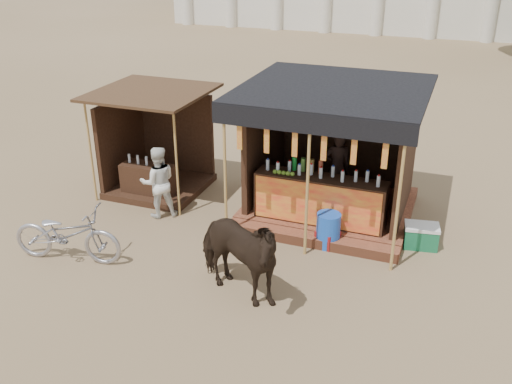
{
  "coord_description": "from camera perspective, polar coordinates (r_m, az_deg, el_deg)",
  "views": [
    {
      "loc": [
        3.4,
        -7.44,
        5.56
      ],
      "look_at": [
        0.0,
        1.6,
        1.1
      ],
      "focal_mm": 40.0,
      "sensor_mm": 36.0,
      "label": 1
    }
  ],
  "objects": [
    {
      "name": "cow",
      "position": [
        9.21,
        -2.0,
        -6.31
      ],
      "size": [
        2.09,
        1.48,
        1.61
      ],
      "primitive_type": "imported",
      "rotation": [
        0.0,
        0.0,
        1.21
      ],
      "color": "black",
      "rests_on": "ground"
    },
    {
      "name": "secondary_stall",
      "position": [
        13.39,
        -10.3,
        3.78
      ],
      "size": [
        2.4,
        2.4,
        2.38
      ],
      "color": "#392114",
      "rests_on": "ground"
    },
    {
      "name": "blue_barrel",
      "position": [
        10.99,
        7.23,
        -3.79
      ],
      "size": [
        0.51,
        0.51,
        0.68
      ],
      "primitive_type": "cylinder",
      "rotation": [
        0.0,
        0.0,
        0.11
      ],
      "color": "blue",
      "rests_on": "ground"
    },
    {
      "name": "red_crate",
      "position": [
        11.08,
        7.15,
        -4.63
      ],
      "size": [
        0.48,
        0.48,
        0.31
      ],
      "primitive_type": "cube",
      "rotation": [
        0.0,
        0.0,
        -0.41
      ],
      "color": "maroon",
      "rests_on": "ground"
    },
    {
      "name": "ground",
      "position": [
        9.89,
        -3.31,
        -9.47
      ],
      "size": [
        120.0,
        120.0,
        0.0
      ],
      "primitive_type": "plane",
      "color": "#846B4C",
      "rests_on": "ground"
    },
    {
      "name": "bystander",
      "position": [
        12.03,
        -9.75,
        0.98
      ],
      "size": [
        0.95,
        0.91,
        1.55
      ],
      "primitive_type": "imported",
      "rotation": [
        0.0,
        0.0,
        3.75
      ],
      "color": "silver",
      "rests_on": "ground"
    },
    {
      "name": "motorbike",
      "position": [
        10.91,
        -18.38,
        -4.02
      ],
      "size": [
        2.14,
        1.06,
        1.07
      ],
      "primitive_type": "imported",
      "rotation": [
        0.0,
        0.0,
        1.75
      ],
      "color": "#9D9DA5",
      "rests_on": "ground"
    },
    {
      "name": "cooler",
      "position": [
        11.37,
        16.17,
        -4.23
      ],
      "size": [
        0.7,
        0.54,
        0.46
      ],
      "color": "#17693F",
      "rests_on": "ground"
    },
    {
      "name": "main_stall",
      "position": [
        11.95,
        7.49,
        2.26
      ],
      "size": [
        3.6,
        3.61,
        2.78
      ],
      "color": "brown",
      "rests_on": "ground"
    }
  ]
}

